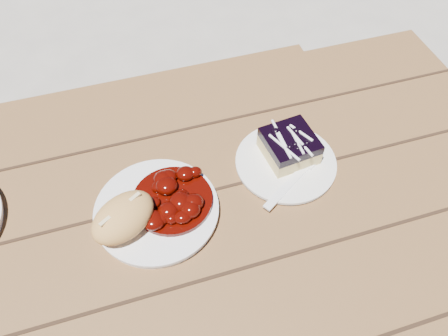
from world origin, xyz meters
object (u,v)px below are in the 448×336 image
object	(u,v)px
main_plate	(157,211)
bread_roll	(123,217)
blueberry_cake	(289,146)
dessert_plate	(286,163)
picnic_table	(23,326)

from	to	relation	value
main_plate	bread_roll	world-z (taller)	bread_roll
main_plate	blueberry_cake	xyz separation A→B (m)	(0.26, 0.05, 0.03)
bread_roll	blueberry_cake	distance (m)	0.33
main_plate	dessert_plate	distance (m)	0.26
picnic_table	blueberry_cake	bearing A→B (deg)	11.47
main_plate	blueberry_cake	bearing A→B (deg)	10.70
picnic_table	dessert_plate	distance (m)	0.57
bread_roll	blueberry_cake	xyz separation A→B (m)	(0.32, 0.07, -0.01)
picnic_table	main_plate	size ratio (longest dim) A/B	9.56
picnic_table	blueberry_cake	world-z (taller)	blueberry_cake
bread_roll	dessert_plate	bearing A→B (deg)	10.07
picnic_table	bread_roll	bearing A→B (deg)	10.24
picnic_table	dessert_plate	bearing A→B (deg)	10.14
blueberry_cake	main_plate	bearing A→B (deg)	-175.27
picnic_table	bread_roll	distance (m)	0.31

